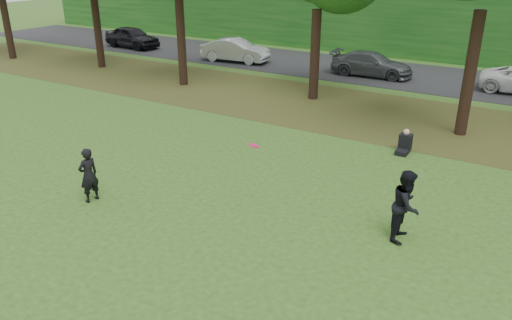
{
  "coord_description": "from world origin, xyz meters",
  "views": [
    {
      "loc": [
        6.73,
        -7.25,
        6.51
      ],
      "look_at": [
        0.26,
        3.34,
        1.3
      ],
      "focal_mm": 35.0,
      "sensor_mm": 36.0,
      "label": 1
    }
  ],
  "objects": [
    {
      "name": "ground",
      "position": [
        0.0,
        0.0,
        0.0
      ],
      "size": [
        120.0,
        120.0,
        0.0
      ],
      "primitive_type": "plane",
      "color": "#264A17",
      "rests_on": "ground"
    },
    {
      "name": "leaf_litter",
      "position": [
        0.0,
        13.0,
        0.01
      ],
      "size": [
        60.0,
        7.0,
        0.01
      ],
      "primitive_type": "cube",
      "color": "#473719",
      "rests_on": "ground"
    },
    {
      "name": "street",
      "position": [
        0.0,
        21.0,
        0.01
      ],
      "size": [
        70.0,
        7.0,
        0.02
      ],
      "primitive_type": "cube",
      "color": "black",
      "rests_on": "ground"
    },
    {
      "name": "far_hedge",
      "position": [
        0.0,
        27.0,
        2.5
      ],
      "size": [
        70.0,
        3.0,
        5.0
      ],
      "primitive_type": "cube",
      "color": "#144715",
      "rests_on": "ground"
    },
    {
      "name": "player_left",
      "position": [
        -3.77,
        1.04,
        0.79
      ],
      "size": [
        0.45,
        0.62,
        1.57
      ],
      "primitive_type": "imported",
      "rotation": [
        0.0,
        0.0,
        -1.71
      ],
      "color": "black",
      "rests_on": "ground"
    },
    {
      "name": "player_right",
      "position": [
        4.29,
        3.64,
        0.9
      ],
      "size": [
        0.71,
        0.89,
        1.79
      ],
      "primitive_type": "imported",
      "rotation": [
        0.0,
        0.0,
        1.6
      ],
      "color": "black",
      "rests_on": "ground"
    },
    {
      "name": "parked_cars",
      "position": [
        -3.53,
        19.61,
        0.7
      ],
      "size": [
        40.82,
        3.11,
        1.5
      ],
      "color": "black",
      "rests_on": "street"
    },
    {
      "name": "frisbee",
      "position": [
        0.59,
        2.69,
        2.0
      ],
      "size": [
        0.29,
        0.3,
        0.14
      ],
      "color": "#E9135A",
      "rests_on": "ground"
    },
    {
      "name": "seated_person",
      "position": [
        2.69,
        9.3,
        0.31
      ],
      "size": [
        0.42,
        0.73,
        0.83
      ],
      "rotation": [
        0.0,
        0.0,
        0.01
      ],
      "color": "black",
      "rests_on": "ground"
    }
  ]
}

